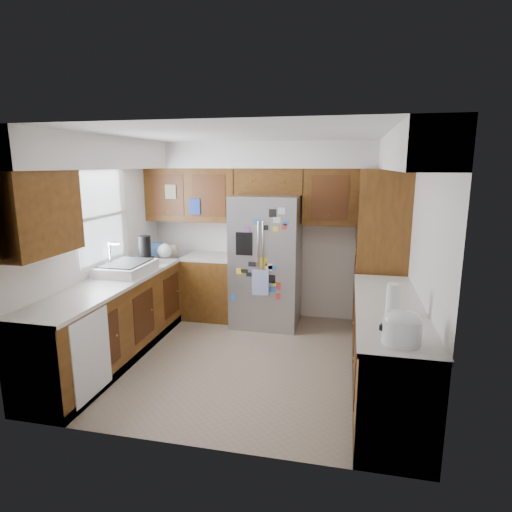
% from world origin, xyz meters
% --- Properties ---
extents(floor, '(3.60, 3.60, 0.00)m').
position_xyz_m(floor, '(0.00, 0.00, 0.00)').
color(floor, gray).
rests_on(floor, ground).
extents(room_shell, '(3.64, 3.24, 2.52)m').
position_xyz_m(room_shell, '(-0.11, 0.36, 1.82)').
color(room_shell, silver).
rests_on(room_shell, ground).
extents(left_counter_run, '(1.36, 3.20, 0.92)m').
position_xyz_m(left_counter_run, '(-1.36, 0.03, 0.43)').
color(left_counter_run, '#4A290E').
rests_on(left_counter_run, ground).
extents(right_counter_run, '(0.63, 2.25, 0.92)m').
position_xyz_m(right_counter_run, '(1.50, -0.47, 0.42)').
color(right_counter_run, '#4A290E').
rests_on(right_counter_run, ground).
extents(pantry, '(0.60, 0.90, 2.15)m').
position_xyz_m(pantry, '(1.50, 1.15, 1.07)').
color(pantry, '#4A290E').
rests_on(pantry, ground).
extents(fridge, '(0.90, 0.79, 1.80)m').
position_xyz_m(fridge, '(-0.00, 1.20, 0.90)').
color(fridge, gray).
rests_on(fridge, ground).
extents(bridge_cabinet, '(0.96, 0.34, 0.35)m').
position_xyz_m(bridge_cabinet, '(0.00, 1.43, 1.98)').
color(bridge_cabinet, '#4A290E').
rests_on(bridge_cabinet, fridge).
extents(fridge_top_items, '(0.82, 0.31, 0.30)m').
position_xyz_m(fridge_top_items, '(-0.12, 1.39, 2.29)').
color(fridge_top_items, '#2C41BE').
rests_on(fridge_top_items, bridge_cabinet).
extents(sink_assembly, '(0.52, 0.70, 0.37)m').
position_xyz_m(sink_assembly, '(-1.50, 0.10, 0.99)').
color(sink_assembly, white).
rests_on(sink_assembly, left_counter_run).
extents(left_counter_clutter, '(0.36, 0.91, 0.38)m').
position_xyz_m(left_counter_clutter, '(-1.49, 0.82, 1.05)').
color(left_counter_clutter, black).
rests_on(left_counter_clutter, left_counter_run).
extents(rice_cooker, '(0.29, 0.28, 0.25)m').
position_xyz_m(rice_cooker, '(1.50, -1.35, 1.05)').
color(rice_cooker, white).
rests_on(rice_cooker, right_counter_run).
extents(paper_towel, '(0.12, 0.12, 0.26)m').
position_xyz_m(paper_towel, '(1.50, -0.66, 1.05)').
color(paper_towel, white).
rests_on(paper_towel, right_counter_run).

